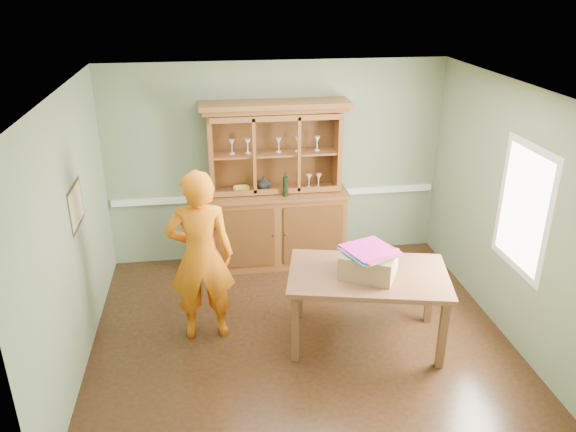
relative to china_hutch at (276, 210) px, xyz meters
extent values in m
plane|color=#492917|center=(0.04, -1.75, -0.78)|extent=(4.50, 4.50, 0.00)
plane|color=white|center=(0.04, -1.75, 1.92)|extent=(4.50, 4.50, 0.00)
plane|color=gray|center=(0.04, 0.25, 0.57)|extent=(4.50, 0.00, 4.50)
plane|color=gray|center=(-2.21, -1.75, 0.57)|extent=(0.00, 4.00, 4.00)
plane|color=gray|center=(2.29, -1.75, 0.57)|extent=(0.00, 4.00, 4.00)
plane|color=gray|center=(0.04, -3.75, 0.57)|extent=(4.50, 0.00, 4.50)
cube|color=white|center=(0.04, 0.23, 0.12)|extent=(4.41, 0.05, 0.08)
cube|color=black|center=(-2.19, -1.45, 0.77)|extent=(0.03, 0.60, 0.46)
cube|color=beige|center=(-2.18, -1.45, 0.77)|extent=(0.01, 0.52, 0.38)
cube|color=white|center=(2.27, -2.05, 0.72)|extent=(0.03, 0.96, 1.36)
cube|color=white|center=(2.27, -2.05, 0.72)|extent=(0.01, 0.80, 1.20)
cube|color=brown|center=(0.00, -0.02, -0.28)|extent=(1.81, 0.55, 1.01)
cube|color=brown|center=(0.00, -0.03, 0.25)|extent=(1.87, 0.61, 0.04)
cube|color=#593515|center=(0.00, 0.23, 0.79)|extent=(1.71, 0.04, 1.06)
cube|color=brown|center=(-0.82, 0.06, 0.79)|extent=(0.06, 0.38, 1.06)
cube|color=brown|center=(0.83, 0.06, 0.79)|extent=(0.06, 0.38, 1.06)
cube|color=brown|center=(0.00, 0.06, 1.35)|extent=(1.81, 0.44, 0.06)
cube|color=brown|center=(0.00, 0.04, 1.41)|extent=(1.89, 0.48, 0.06)
cube|color=brown|center=(0.00, 0.06, 0.77)|extent=(1.59, 0.33, 0.03)
imported|color=#B2B2B7|center=(-0.15, 0.06, 0.36)|extent=(0.18, 0.18, 0.19)
imported|color=gold|center=(-0.45, 0.06, 0.29)|extent=(0.22, 0.22, 0.05)
cylinder|color=black|center=(0.10, -0.20, 0.43)|extent=(0.07, 0.07, 0.32)
cube|color=brown|center=(0.73, -1.94, 0.02)|extent=(1.83, 1.33, 0.05)
cube|color=brown|center=(-0.08, -2.18, -0.40)|extent=(0.09, 0.09, 0.77)
cube|color=brown|center=(0.10, -1.38, -0.40)|extent=(0.09, 0.09, 0.77)
cube|color=brown|center=(1.36, -2.50, -0.40)|extent=(0.09, 0.09, 0.77)
cube|color=brown|center=(1.54, -1.71, -0.40)|extent=(0.09, 0.09, 0.77)
cube|color=#95704D|center=(0.71, -1.98, 0.17)|extent=(0.68, 0.63, 0.25)
cube|color=#BDE71D|center=(0.71, -1.99, 0.30)|extent=(0.61, 0.61, 0.01)
cube|color=green|center=(0.71, -1.99, 0.31)|extent=(0.61, 0.61, 0.01)
cube|color=#2D8AD5|center=(0.71, -1.99, 0.32)|extent=(0.61, 0.61, 0.01)
cube|color=pink|center=(0.71, -1.99, 0.33)|extent=(0.61, 0.61, 0.01)
cube|color=#D82170|center=(0.71, -1.99, 0.34)|extent=(0.61, 0.61, 0.01)
cube|color=#E523A6|center=(0.71, -1.99, 0.35)|extent=(0.61, 0.61, 0.01)
imported|color=orange|center=(-0.99, -1.58, 0.18)|extent=(0.71, 0.47, 1.92)
camera|label=1|loc=(-0.83, -6.89, 2.90)|focal=35.00mm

